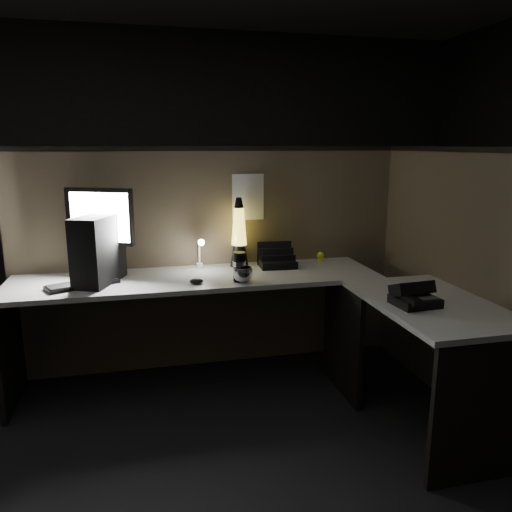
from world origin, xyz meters
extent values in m
plane|color=black|center=(0.00, 0.00, 0.00)|extent=(6.00, 6.00, 0.00)
plane|color=#282623|center=(0.00, 3.00, 1.35)|extent=(6.00, 0.00, 6.00)
cube|color=brown|center=(0.00, 0.93, 0.75)|extent=(2.66, 0.06, 1.50)
cube|color=brown|center=(1.33, 0.10, 0.75)|extent=(0.06, 1.66, 1.50)
cube|color=beige|center=(-0.15, 0.60, 0.71)|extent=(2.30, 0.60, 0.03)
cube|color=beige|center=(1.00, -0.20, 0.71)|extent=(0.60, 1.00, 0.03)
cube|color=black|center=(-1.28, 0.60, 0.35)|extent=(0.03, 0.55, 0.70)
cube|color=black|center=(1.00, -0.68, 0.35)|extent=(0.55, 0.03, 0.70)
cube|color=black|center=(0.72, 0.30, 0.35)|extent=(0.03, 0.55, 0.70)
cube|color=black|center=(-0.73, 0.59, 0.93)|extent=(0.31, 0.42, 0.41)
cylinder|color=black|center=(-0.72, 0.70, 0.74)|extent=(0.19, 0.19, 0.02)
cube|color=black|center=(-0.72, 0.72, 0.85)|extent=(0.06, 0.06, 0.21)
cube|color=black|center=(-0.72, 0.71, 1.11)|extent=(0.41, 0.21, 0.35)
cube|color=white|center=(-0.72, 0.69, 1.11)|extent=(0.35, 0.16, 0.30)
cube|color=black|center=(-0.83, 0.53, 0.74)|extent=(0.43, 0.29, 0.02)
ellipsoid|color=black|center=(-0.17, 0.43, 0.75)|extent=(0.08, 0.06, 0.03)
cube|color=white|center=(-0.11, 0.83, 0.74)|extent=(0.04, 0.05, 0.03)
cylinder|color=white|center=(-0.11, 0.83, 0.84)|extent=(0.01, 0.01, 0.17)
cylinder|color=white|center=(-0.11, 0.78, 0.93)|extent=(0.01, 0.11, 0.01)
sphere|color=white|center=(-0.11, 0.71, 0.92)|extent=(0.04, 0.04, 0.04)
cube|color=black|center=(0.41, 0.73, 0.75)|extent=(0.25, 0.22, 0.05)
cube|color=black|center=(0.41, 0.70, 0.79)|extent=(0.24, 0.03, 0.09)
cube|color=black|center=(0.41, 0.80, 0.83)|extent=(0.24, 0.03, 0.16)
cone|color=black|center=(0.16, 0.81, 0.80)|extent=(0.13, 0.13, 0.15)
cone|color=gold|center=(0.16, 0.81, 1.00)|extent=(0.10, 0.10, 0.25)
sphere|color=brown|center=(0.16, 0.81, 0.92)|extent=(0.05, 0.05, 0.05)
sphere|color=brown|center=(0.16, 0.81, 1.02)|extent=(0.04, 0.04, 0.04)
cone|color=black|center=(0.16, 0.81, 1.16)|extent=(0.06, 0.06, 0.07)
cylinder|color=black|center=(0.09, 0.43, 0.82)|extent=(0.08, 0.08, 0.18)
imported|color=#B5B5BC|center=(0.10, 0.41, 0.78)|extent=(0.14, 0.14, 0.09)
sphere|color=#FDF628|center=(0.75, 0.80, 0.77)|extent=(0.05, 0.05, 0.05)
cube|color=white|center=(0.24, 0.90, 1.19)|extent=(0.22, 0.00, 0.31)
cube|color=black|center=(0.88, -0.24, 0.75)|extent=(0.23, 0.20, 0.05)
cube|color=black|center=(0.88, -0.20, 0.81)|extent=(0.22, 0.14, 0.10)
cube|color=black|center=(0.81, -0.29, 0.78)|extent=(0.06, 0.16, 0.03)
cube|color=#3F3F42|center=(0.92, -0.27, 0.78)|extent=(0.10, 0.10, 0.00)
camera|label=1|loc=(-0.49, -2.44, 1.54)|focal=35.00mm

